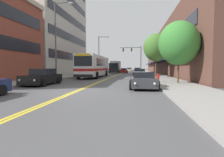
# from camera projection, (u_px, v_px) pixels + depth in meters

# --- Properties ---
(ground_plane) EXTENTS (240.00, 240.00, 0.00)m
(ground_plane) POSITION_uv_depth(u_px,v_px,m) (122.00, 73.00, 47.80)
(ground_plane) COLOR #4C4C4F
(sidewalk_left) EXTENTS (3.63, 106.00, 0.13)m
(sidewalk_left) POSITION_uv_depth(u_px,v_px,m) (96.00, 73.00, 48.78)
(sidewalk_left) COLOR gray
(sidewalk_left) RESTS_ON ground_plane
(sidewalk_right) EXTENTS (3.63, 106.00, 0.13)m
(sidewalk_right) POSITION_uv_depth(u_px,v_px,m) (149.00, 73.00, 46.81)
(sidewalk_right) COLOR gray
(sidewalk_right) RESTS_ON ground_plane
(centre_line) EXTENTS (0.34, 106.00, 0.01)m
(centre_line) POSITION_uv_depth(u_px,v_px,m) (122.00, 73.00, 47.80)
(centre_line) COLOR yellow
(centre_line) RESTS_ON ground_plane
(office_tower_left) EXTENTS (12.08, 21.30, 26.45)m
(office_tower_left) POSITION_uv_depth(u_px,v_px,m) (44.00, 11.00, 36.45)
(office_tower_left) COLOR #BCB7AD
(office_tower_left) RESTS_ON ground_plane
(storefront_row_right) EXTENTS (9.10, 68.00, 10.07)m
(storefront_row_right) POSITION_uv_depth(u_px,v_px,m) (173.00, 54.00, 45.68)
(storefront_row_right) COLOR brown
(storefront_row_right) RESTS_ON ground_plane
(city_bus) EXTENTS (2.86, 12.22, 3.27)m
(city_bus) POSITION_uv_depth(u_px,v_px,m) (95.00, 65.00, 27.40)
(city_bus) COLOR silver
(city_bus) RESTS_ON ground_plane
(car_white_parked_left_near) EXTENTS (1.98, 4.61, 1.30)m
(car_white_parked_left_near) POSITION_uv_depth(u_px,v_px,m) (101.00, 71.00, 41.61)
(car_white_parked_left_near) COLOR white
(car_white_parked_left_near) RESTS_ON ground_plane
(car_black_parked_left_far) EXTENTS (2.02, 4.57, 1.43)m
(car_black_parked_left_far) POSITION_uv_depth(u_px,v_px,m) (42.00, 77.00, 15.46)
(car_black_parked_left_far) COLOR black
(car_black_parked_left_far) RESTS_ON ground_plane
(car_dark_grey_parked_right_foreground) EXTENTS (2.00, 4.36, 1.21)m
(car_dark_grey_parked_right_foreground) POSITION_uv_depth(u_px,v_px,m) (143.00, 80.00, 13.11)
(car_dark_grey_parked_right_foreground) COLOR #38383D
(car_dark_grey_parked_right_foreground) RESTS_ON ground_plane
(car_charcoal_parked_right_mid) EXTENTS (2.15, 4.42, 1.32)m
(car_charcoal_parked_right_mid) POSITION_uv_depth(u_px,v_px,m) (140.00, 73.00, 27.75)
(car_charcoal_parked_right_mid) COLOR #232328
(car_charcoal_parked_right_mid) RESTS_ON ground_plane
(car_silver_parked_right_far) EXTENTS (2.13, 4.33, 1.44)m
(car_silver_parked_right_far) POSITION_uv_depth(u_px,v_px,m) (137.00, 70.00, 53.27)
(car_silver_parked_right_far) COLOR #B7B7BC
(car_silver_parked_right_far) RESTS_ON ground_plane
(car_champagne_moving_lead) EXTENTS (1.99, 4.51, 1.40)m
(car_champagne_moving_lead) POSITION_uv_depth(u_px,v_px,m) (129.00, 70.00, 62.69)
(car_champagne_moving_lead) COLOR beige
(car_champagne_moving_lead) RESTS_ON ground_plane
(car_red_moving_second) EXTENTS (2.04, 4.44, 1.31)m
(car_red_moving_second) POSITION_uv_depth(u_px,v_px,m) (124.00, 71.00, 48.39)
(car_red_moving_second) COLOR maroon
(car_red_moving_second) RESTS_ON ground_plane
(box_truck) EXTENTS (2.80, 7.07, 3.25)m
(box_truck) POSITION_uv_depth(u_px,v_px,m) (115.00, 67.00, 48.35)
(box_truck) COLOR #232328
(box_truck) RESTS_ON ground_plane
(traffic_signal_mast) EXTENTS (5.82, 0.38, 7.34)m
(traffic_signal_mast) POSITION_uv_depth(u_px,v_px,m) (134.00, 54.00, 48.00)
(traffic_signal_mast) COLOR #47474C
(traffic_signal_mast) RESTS_ON ground_plane
(street_lamp_left_near) EXTENTS (2.24, 0.28, 8.93)m
(street_lamp_left_near) POSITION_uv_depth(u_px,v_px,m) (58.00, 35.00, 19.84)
(street_lamp_left_near) COLOR #47474C
(street_lamp_left_near) RESTS_ON ground_plane
(street_lamp_left_far) EXTENTS (2.64, 0.28, 9.18)m
(street_lamp_left_far) POSITION_uv_depth(u_px,v_px,m) (100.00, 52.00, 43.24)
(street_lamp_left_far) COLOR #47474C
(street_lamp_left_far) RESTS_ON ground_plane
(street_tree_right_near) EXTENTS (3.59, 3.59, 5.58)m
(street_tree_right_near) POSITION_uv_depth(u_px,v_px,m) (179.00, 43.00, 15.76)
(street_tree_right_near) COLOR brown
(street_tree_right_near) RESTS_ON sidewalk_right
(street_tree_right_mid) EXTENTS (3.76, 3.76, 6.47)m
(street_tree_right_mid) POSITION_uv_depth(u_px,v_px,m) (156.00, 47.00, 26.11)
(street_tree_right_mid) COLOR brown
(street_tree_right_mid) RESTS_ON sidewalk_right
(fire_hydrant) EXTENTS (0.33, 0.25, 0.82)m
(fire_hydrant) POSITION_uv_depth(u_px,v_px,m) (158.00, 78.00, 16.85)
(fire_hydrant) COLOR red
(fire_hydrant) RESTS_ON sidewalk_right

